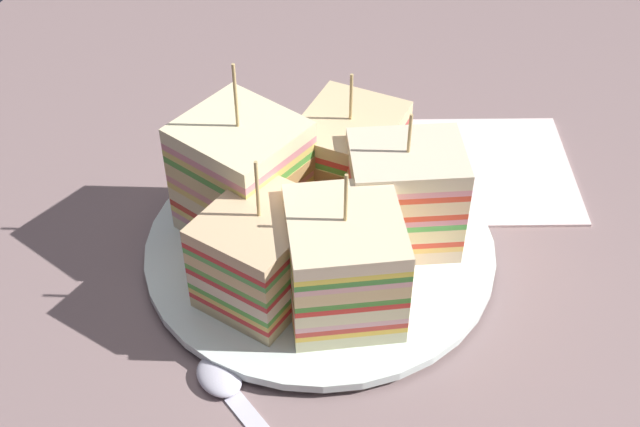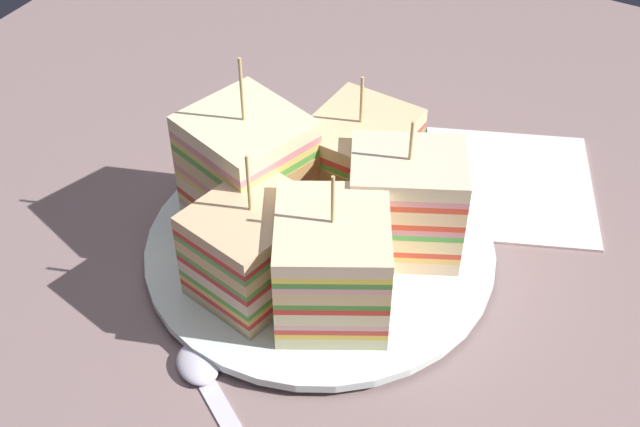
% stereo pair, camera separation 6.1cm
% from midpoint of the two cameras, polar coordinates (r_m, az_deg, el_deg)
% --- Properties ---
extents(ground_plane, '(1.00, 0.93, 0.02)m').
position_cam_midpoint_polar(ground_plane, '(0.65, -2.71, -3.49)').
color(ground_plane, slate).
extents(plate, '(0.26, 0.26, 0.01)m').
position_cam_midpoint_polar(plate, '(0.63, -2.75, -2.46)').
color(plate, white).
rests_on(plate, ground_plane).
extents(sandwich_wedge_0, '(0.09, 0.10, 0.11)m').
position_cam_midpoint_polar(sandwich_wedge_0, '(0.61, 2.75, 1.04)').
color(sandwich_wedge_0, beige).
rests_on(sandwich_wedge_0, plate).
extents(sandwich_wedge_1, '(0.08, 0.07, 0.11)m').
position_cam_midpoint_polar(sandwich_wedge_1, '(0.65, -1.06, 3.68)').
color(sandwich_wedge_1, beige).
rests_on(sandwich_wedge_1, plate).
extents(sandwich_wedge_2, '(0.09, 0.10, 0.14)m').
position_cam_midpoint_polar(sandwich_wedge_2, '(0.62, -7.98, 2.32)').
color(sandwich_wedge_2, beige).
rests_on(sandwich_wedge_2, plate).
extents(sandwich_wedge_3, '(0.09, 0.08, 0.11)m').
position_cam_midpoint_polar(sandwich_wedge_3, '(0.58, -6.92, -2.81)').
color(sandwich_wedge_3, '#D7BD85').
rests_on(sandwich_wedge_3, plate).
extents(sandwich_wedge_4, '(0.11, 0.10, 0.11)m').
position_cam_midpoint_polar(sandwich_wedge_4, '(0.56, -1.49, -3.46)').
color(sandwich_wedge_4, beige).
rests_on(sandwich_wedge_4, plate).
extents(chip_pile, '(0.06, 0.07, 0.02)m').
position_cam_midpoint_polar(chip_pile, '(0.63, -1.99, -1.48)').
color(chip_pile, '#ECD073').
rests_on(chip_pile, plate).
extents(spoon, '(0.09, 0.12, 0.01)m').
position_cam_midpoint_polar(spoon, '(0.56, -9.06, -11.95)').
color(spoon, silver).
rests_on(spoon, ground_plane).
extents(napkin, '(0.18, 0.18, 0.01)m').
position_cam_midpoint_polar(napkin, '(0.72, 8.91, 2.90)').
color(napkin, silver).
rests_on(napkin, ground_plane).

